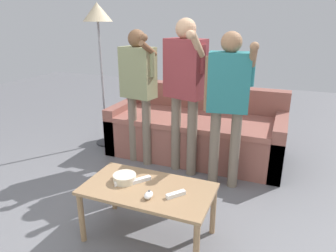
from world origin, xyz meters
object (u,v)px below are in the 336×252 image
couch (197,131)px  game_remote_wand_spare (141,180)px  snack_bowl (125,178)px  player_right (228,94)px  game_remote_nunchuk (149,195)px  player_left (138,83)px  floor_lamp (98,22)px  game_remote_wand_far (116,180)px  coffee_table (148,194)px  game_remote_wand_near (176,194)px  player_center (185,81)px

couch → game_remote_wand_spare: size_ratio=14.36×
snack_bowl → player_right: (0.58, 0.99, 0.49)m
game_remote_nunchuk → game_remote_wand_spare: 0.24m
player_left → player_right: size_ratio=1.00×
couch → floor_lamp: 1.81m
couch → floor_lamp: size_ratio=1.15×
couch → floor_lamp: (-1.26, -0.14, 1.30)m
game_remote_wand_far → couch: bearing=84.8°
coffee_table → couch: bearing=93.9°
couch → player_left: player_left is taller
snack_bowl → game_remote_wand_spare: (0.12, 0.05, -0.01)m
player_left → game_remote_wand_near: bearing=-53.4°
snack_bowl → game_remote_wand_near: bearing=-6.2°
snack_bowl → game_remote_nunchuk: (0.27, -0.14, -0.01)m
game_remote_nunchuk → player_right: player_right is taller
player_left → player_center: 0.56m
couch → game_remote_wand_spare: 1.62m
player_left → couch: bearing=41.9°
player_left → game_remote_wand_near: (0.90, -1.21, -0.51)m
game_remote_nunchuk → floor_lamp: bearing=130.9°
couch → coffee_table: 1.68m
game_remote_nunchuk → player_right: bearing=75.0°
floor_lamp → player_center: 1.43m
game_remote_nunchuk → floor_lamp: 2.46m
player_right → game_remote_wand_spare: (-0.46, -0.95, -0.51)m
couch → snack_bowl: 1.67m
couch → game_remote_wand_near: bearing=-78.4°
floor_lamp → player_center: bearing=-17.0°
coffee_table → floor_lamp: 2.38m
floor_lamp → game_remote_wand_spare: size_ratio=12.47×
floor_lamp → game_remote_wand_near: bearing=-44.2°
coffee_table → game_remote_wand_spare: bearing=145.0°
game_remote_wand_near → snack_bowl: bearing=173.8°
player_right → game_remote_wand_spare: 1.17m
player_right → game_remote_wand_spare: bearing=-115.8°
couch → game_remote_wand_spare: bearing=-89.0°
game_remote_wand_spare → player_center: bearing=91.2°
player_right → coffee_table: bearing=-110.2°
player_center → game_remote_wand_near: bearing=-73.7°
player_left → player_center: bearing=-3.5°
player_left → game_remote_wand_spare: size_ratio=10.49×
game_remote_nunchuk → game_remote_wand_spare: size_ratio=0.60×
snack_bowl → player_center: size_ratio=0.11×
floor_lamp → player_right: (1.74, -0.52, -0.63)m
couch → game_remote_wand_far: bearing=-95.2°
coffee_table → player_right: 1.22m
game_remote_nunchuk → coffee_table: bearing=117.4°
player_right → game_remote_wand_near: 1.17m
coffee_table → player_left: player_left is taller
snack_bowl → game_remote_wand_near: 0.44m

